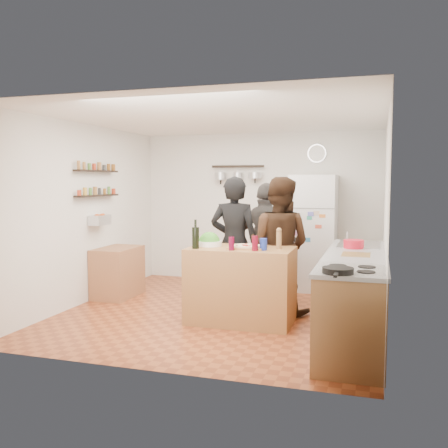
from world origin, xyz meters
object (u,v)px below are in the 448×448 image
(red_bowl, at_px, (354,244))
(side_table, at_px, (118,272))
(salad_bowl, at_px, (209,243))
(person_back, at_px, (266,243))
(person_center, at_px, (279,245))
(counter_run, at_px, (355,297))
(prep_island, at_px, (241,285))
(person_left, at_px, (234,243))
(wall_clock, at_px, (317,153))
(skillet, at_px, (338,270))
(wine_bottle, at_px, (196,238))
(fridge, at_px, (313,233))
(salt_canister, at_px, (263,244))
(pepper_mill, at_px, (279,240))

(red_bowl, relative_size, side_table, 0.30)
(salad_bowl, xyz_separation_m, person_back, (0.49, 1.06, -0.10))
(person_center, relative_size, counter_run, 0.67)
(prep_island, xyz_separation_m, person_center, (0.35, 0.57, 0.43))
(person_left, xyz_separation_m, wall_clock, (0.84, 1.88, 1.26))
(counter_run, xyz_separation_m, side_table, (-3.44, 0.95, -0.09))
(red_bowl, bearing_deg, skillet, -91.69)
(wall_clock, bearing_deg, wine_bottle, -112.45)
(wall_clock, bearing_deg, person_back, -111.91)
(counter_run, bearing_deg, person_center, 142.36)
(side_table, bearing_deg, skillet, -32.86)
(person_left, bearing_deg, fridge, -120.53)
(counter_run, xyz_separation_m, red_bowl, (-0.05, 0.49, 0.52))
(fridge, bearing_deg, salt_canister, -97.57)
(person_back, xyz_separation_m, counter_run, (1.28, -1.31, -0.39))
(wall_clock, bearing_deg, prep_island, -103.76)
(salt_canister, bearing_deg, fridge, 82.43)
(wine_bottle, distance_m, red_bowl, 1.87)
(pepper_mill, height_order, person_back, person_back)
(fridge, bearing_deg, person_center, -99.29)
(wall_clock, bearing_deg, counter_run, -74.08)
(skillet, bearing_deg, wine_bottle, 145.91)
(salt_canister, relative_size, skillet, 0.51)
(person_left, distance_m, fridge, 1.76)
(counter_run, height_order, wall_clock, wall_clock)
(salt_canister, xyz_separation_m, person_left, (-0.54, 0.67, -0.09))
(prep_island, height_order, side_table, prep_island)
(side_table, bearing_deg, wine_bottle, -31.47)
(skillet, height_order, side_table, skillet)
(wine_bottle, relative_size, red_bowl, 1.08)
(side_table, bearing_deg, person_left, -6.36)
(pepper_mill, height_order, counter_run, pepper_mill)
(wine_bottle, height_order, side_table, wine_bottle)
(prep_island, bearing_deg, pepper_mill, 6.34)
(salad_bowl, bearing_deg, person_left, 70.44)
(person_back, relative_size, fridge, 0.94)
(skillet, bearing_deg, counter_run, 85.25)
(prep_island, height_order, pepper_mill, pepper_mill)
(person_left, bearing_deg, side_table, -8.53)
(counter_run, bearing_deg, prep_island, 171.59)
(pepper_mill, relative_size, wall_clock, 0.67)
(person_center, distance_m, side_table, 2.50)
(pepper_mill, relative_size, red_bowl, 0.84)
(counter_run, height_order, fridge, fridge)
(salad_bowl, bearing_deg, person_center, 34.32)
(person_back, height_order, side_table, person_back)
(fridge, relative_size, wall_clock, 6.00)
(side_table, bearing_deg, red_bowl, -7.83)
(prep_island, bearing_deg, wine_bottle, -156.25)
(person_left, height_order, person_center, person_left)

